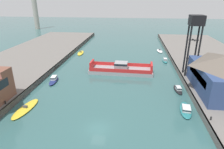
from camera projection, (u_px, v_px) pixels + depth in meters
ground_plane at (98, 129)px, 34.44m from camera, size 400.00×400.00×0.00m
chain_ferry at (121, 69)px, 59.84m from camera, size 19.39×6.73×3.30m
moored_boat_near_left at (165, 60)px, 70.30m from camera, size 1.68×5.38×1.26m
moored_boat_near_right at (178, 89)px, 48.25m from camera, size 1.97×5.47×1.25m
moored_boat_mid_left at (186, 109)px, 39.49m from camera, size 3.12×6.97×1.27m
moored_boat_mid_right at (54, 80)px, 53.52m from camera, size 2.53×6.31×1.45m
moored_boat_far_left at (160, 51)px, 83.22m from camera, size 2.65×6.17×1.07m
moored_boat_far_right at (81, 53)px, 80.47m from camera, size 3.07×7.70×0.98m
moored_boat_upstream_a at (26, 109)px, 40.22m from camera, size 3.22×8.57×0.97m
crane_tower at (196, 29)px, 50.29m from camera, size 3.45×3.45×16.03m
bollard_left_mid at (5, 102)px, 39.53m from camera, size 0.32×0.32×0.71m
bollard_right_mid at (211, 118)px, 34.36m from camera, size 0.32×0.32×0.71m
smokestack_distant_a at (34, 5)px, 136.99m from camera, size 3.70×3.70×31.39m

